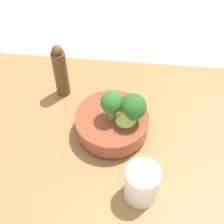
% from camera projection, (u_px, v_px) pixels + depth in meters
% --- Properties ---
extents(ground_plane, '(6.00, 6.00, 0.00)m').
position_uv_depth(ground_plane, '(125.00, 143.00, 0.93)').
color(ground_plane, beige).
extents(table, '(1.05, 0.62, 0.05)m').
position_uv_depth(table, '(125.00, 138.00, 0.91)').
color(table, '#9E7042').
rests_on(table, ground_plane).
extents(bowl, '(0.20, 0.20, 0.06)m').
position_uv_depth(bowl, '(112.00, 123.00, 0.87)').
color(bowl, brown).
rests_on(bowl, table).
extents(romanesco_piece_far, '(0.05, 0.05, 0.08)m').
position_uv_depth(romanesco_piece_far, '(124.00, 114.00, 0.79)').
color(romanesco_piece_far, '#6BA34C').
rests_on(romanesco_piece_far, bowl).
extents(broccoli_floret_left, '(0.07, 0.07, 0.09)m').
position_uv_depth(broccoli_floret_left, '(133.00, 107.00, 0.80)').
color(broccoli_floret_left, '#6BA34C').
rests_on(broccoli_floret_left, bowl).
extents(broccoli_floret_center, '(0.06, 0.06, 0.09)m').
position_uv_depth(broccoli_floret_center, '(112.00, 103.00, 0.80)').
color(broccoli_floret_center, '#6BA34C').
rests_on(broccoli_floret_center, bowl).
extents(cup, '(0.08, 0.08, 0.10)m').
position_uv_depth(cup, '(142.00, 184.00, 0.73)').
color(cup, silver).
rests_on(cup, table).
extents(pepper_mill, '(0.04, 0.04, 0.18)m').
position_uv_depth(pepper_mill, '(61.00, 72.00, 0.93)').
color(pepper_mill, brown).
rests_on(pepper_mill, table).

